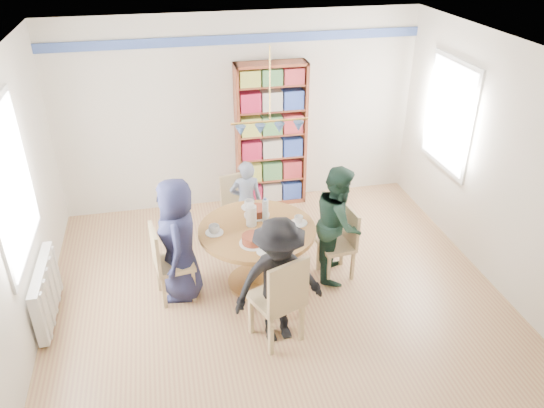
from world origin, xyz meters
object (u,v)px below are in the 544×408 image
object	(u,v)px
chair_right	(342,240)
radiator	(46,292)
chair_left	(167,260)
bookshelf	(271,137)
person_left	(178,240)
person_right	(338,223)
chair_far	(238,205)
person_far	(246,202)
person_near	(279,282)
dining_table	(257,243)
chair_near	(281,297)

from	to	relation	value
chair_right	radiator	bearing A→B (deg)	-178.03
chair_left	bookshelf	bearing A→B (deg)	51.08
chair_left	person_left	xyz separation A→B (m)	(0.15, 0.05, 0.21)
chair_left	person_right	bearing A→B (deg)	1.33
chair_far	person_far	distance (m)	0.14
person_near	radiator	bearing A→B (deg)	155.99
person_left	person_near	world-z (taller)	person_left
radiator	dining_table	size ratio (longest dim) A/B	0.77
chair_right	person_right	distance (m)	0.24
person_left	chair_left	bearing A→B (deg)	-67.90
chair_left	chair_right	world-z (taller)	chair_left
chair_left	chair_near	world-z (taller)	chair_near
dining_table	bookshelf	xyz separation A→B (m)	(0.57, 1.91, 0.46)
dining_table	chair_right	distance (m)	1.00
chair_near	person_right	bearing A→B (deg)	47.63
radiator	chair_right	bearing A→B (deg)	1.97
person_near	dining_table	bearing A→B (deg)	86.93
radiator	chair_near	size ratio (longest dim) A/B	0.98
person_left	bookshelf	world-z (taller)	bookshelf
chair_near	person_left	world-z (taller)	person_left
chair_right	person_left	distance (m)	1.88
person_near	bookshelf	size ratio (longest dim) A/B	0.66
chair_far	person_right	world-z (taller)	person_right
bookshelf	chair_right	bearing A→B (deg)	-77.51
person_near	chair_left	bearing A→B (deg)	135.06
chair_right	bookshelf	distance (m)	2.05
radiator	person_near	bearing A→B (deg)	-18.72
person_right	bookshelf	bearing A→B (deg)	29.21
chair_left	person_near	size ratio (longest dim) A/B	0.66
chair_left	chair_right	size ratio (longest dim) A/B	1.08
person_right	person_near	world-z (taller)	person_right
dining_table	bookshelf	distance (m)	2.05
dining_table	person_right	size ratio (longest dim) A/B	0.93
chair_near	person_right	world-z (taller)	person_right
dining_table	person_left	size ratio (longest dim) A/B	0.91
chair_left	person_right	xyz separation A→B (m)	(1.95, 0.05, 0.19)
chair_near	person_far	distance (m)	1.92
dining_table	person_near	bearing A→B (deg)	-87.78
dining_table	chair_right	xyz separation A→B (m)	(1.00, -0.02, -0.09)
person_left	chair_right	bearing A→B (deg)	93.39
chair_left	chair_right	xyz separation A→B (m)	(2.00, 0.02, -0.04)
dining_table	bookshelf	world-z (taller)	bookshelf
chair_near	bookshelf	world-z (taller)	bookshelf
chair_far	bookshelf	bearing A→B (deg)	55.33
chair_right	person_far	distance (m)	1.36
chair_near	person_left	bearing A→B (deg)	132.46
person_right	person_far	size ratio (longest dim) A/B	1.23
chair_far	person_left	bearing A→B (deg)	-128.82
radiator	chair_near	distance (m)	2.46
chair_near	bookshelf	distance (m)	2.98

